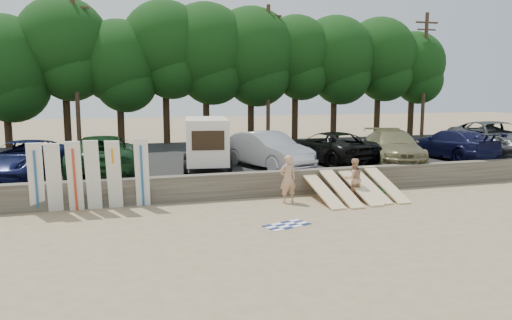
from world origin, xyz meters
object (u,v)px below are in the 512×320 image
at_px(car_2, 267,150).
at_px(cooler, 380,191).
at_px(car_3, 329,147).
at_px(beachgoer_a, 288,179).
at_px(car_4, 393,147).
at_px(car_0, 24,159).
at_px(car_6, 495,138).
at_px(box_trailer, 206,141).
at_px(car_1, 102,154).
at_px(beachgoer_b, 354,179).
at_px(car_5, 451,144).

xyz_separation_m(car_2, cooler, (3.58, -3.86, -1.36)).
bearing_deg(car_2, car_3, -6.54).
xyz_separation_m(car_2, beachgoer_a, (-0.50, -4.08, -0.60)).
bearing_deg(beachgoer_a, car_4, -155.66).
height_order(car_0, car_6, car_6).
height_order(box_trailer, car_6, box_trailer).
height_order(car_1, car_3, car_1).
bearing_deg(car_4, car_2, -163.54).
bearing_deg(car_6, beachgoer_b, -144.35).
relative_size(box_trailer, car_0, 0.72).
height_order(box_trailer, cooler, box_trailer).
height_order(car_2, car_5, car_2).
relative_size(car_3, beachgoer_b, 3.40).
height_order(car_1, car_5, car_1).
xyz_separation_m(beachgoer_b, cooler, (1.35, 0.27, -0.64)).
xyz_separation_m(car_1, car_2, (7.23, -0.57, -0.00)).
xyz_separation_m(car_2, car_3, (3.48, 0.82, -0.06)).
xyz_separation_m(car_1, car_3, (10.71, 0.25, -0.06)).
distance_m(car_3, beachgoer_a, 6.35).
bearing_deg(beachgoer_a, cooler, 178.11).
bearing_deg(car_4, beachgoer_a, -132.55).
bearing_deg(box_trailer, beachgoer_a, -55.21).
bearing_deg(car_5, car_0, -8.38).
bearing_deg(beachgoer_a, car_1, -39.70).
xyz_separation_m(car_1, beachgoer_a, (6.72, -4.65, -0.60)).
relative_size(box_trailer, car_2, 0.77).
distance_m(beachgoer_b, cooler, 1.52).
distance_m(car_1, car_2, 7.25).
distance_m(car_1, beachgoer_b, 10.59).
distance_m(car_2, cooler, 5.44).
distance_m(car_0, beachgoer_a, 10.88).
xyz_separation_m(car_2, car_4, (6.43, -0.18, -0.03)).
bearing_deg(car_1, car_0, -0.54).
bearing_deg(box_trailer, car_2, -0.56).
distance_m(car_2, car_5, 10.05).
xyz_separation_m(car_1, car_4, (13.66, -0.75, -0.04)).
bearing_deg(car_3, car_4, 150.20).
relative_size(car_5, beachgoer_a, 2.84).
bearing_deg(car_3, car_2, 2.32).
bearing_deg(beachgoer_a, car_6, -166.07).
relative_size(car_4, cooler, 14.22).
relative_size(car_1, beachgoer_b, 3.69).
relative_size(car_5, beachgoer_b, 3.26).
bearing_deg(cooler, car_6, 13.48).
xyz_separation_m(car_4, car_6, (6.85, 0.83, 0.12)).
bearing_deg(cooler, beachgoer_b, -179.96).
relative_size(car_0, beachgoer_a, 2.90).
distance_m(box_trailer, car_5, 12.79).
bearing_deg(car_4, beachgoer_b, -118.65).
bearing_deg(car_1, beachgoer_b, 154.71).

